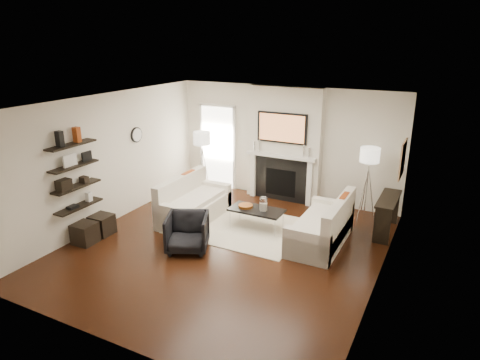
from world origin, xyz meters
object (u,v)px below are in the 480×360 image
at_px(ottoman_near, 102,225).
at_px(armchair, 187,231).
at_px(loveseat_right_base, 320,233).
at_px(loveseat_left_base, 195,210).
at_px(lamp_right_shade, 370,155).
at_px(coffee_table, 257,210).
at_px(lamp_left_shade, 202,138).

bearing_deg(ottoman_near, armchair, 6.68).
bearing_deg(loveseat_right_base, loveseat_left_base, -177.56).
height_order(lamp_right_shade, ottoman_near, lamp_right_shade).
bearing_deg(ottoman_near, loveseat_left_base, 49.63).
bearing_deg(loveseat_left_base, loveseat_right_base, 2.44).
bearing_deg(armchair, coffee_table, 38.03).
relative_size(lamp_right_shade, ottoman_near, 1.00).
xyz_separation_m(loveseat_left_base, lamp_left_shade, (-0.63, 1.37, 1.24)).
height_order(armchair, lamp_right_shade, lamp_right_shade).
bearing_deg(lamp_left_shade, armchair, -64.01).
xyz_separation_m(loveseat_left_base, ottoman_near, (-1.25, -1.47, -0.01)).
height_order(loveseat_left_base, armchair, armchair).
xyz_separation_m(loveseat_right_base, armchair, (-2.11, -1.36, 0.17)).
relative_size(loveseat_right_base, ottoman_near, 4.50).
relative_size(loveseat_left_base, lamp_left_shade, 4.50).
xyz_separation_m(coffee_table, lamp_right_shade, (1.89, 1.45, 1.05)).
bearing_deg(coffee_table, ottoman_near, -147.89).
distance_m(armchair, lamp_right_shade, 4.04).
height_order(loveseat_right_base, coffee_table, same).
distance_m(loveseat_left_base, coffee_table, 1.41).
height_order(loveseat_right_base, lamp_right_shade, lamp_right_shade).
distance_m(loveseat_right_base, lamp_right_shade, 2.02).
height_order(loveseat_left_base, coffee_table, same).
relative_size(lamp_left_shade, lamp_right_shade, 1.00).
distance_m(loveseat_right_base, coffee_table, 1.38).
xyz_separation_m(coffee_table, lamp_left_shade, (-2.01, 1.18, 1.05)).
bearing_deg(lamp_left_shade, loveseat_right_base, -20.27).
height_order(armchair, ottoman_near, armchair).
distance_m(loveseat_left_base, lamp_left_shade, 1.95).
relative_size(coffee_table, lamp_right_shade, 2.75).
bearing_deg(coffee_table, lamp_left_shade, 149.57).
relative_size(loveseat_left_base, coffee_table, 1.64).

